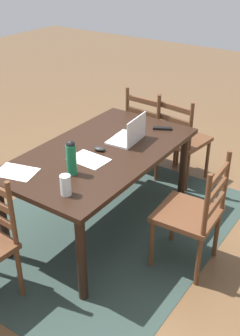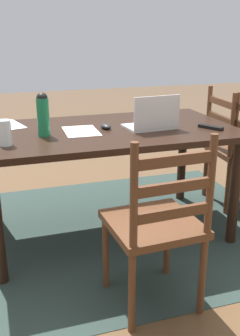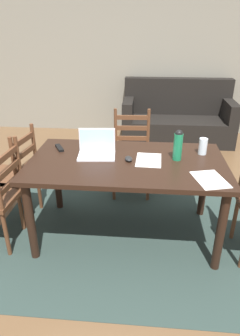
{
  "view_description": "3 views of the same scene",
  "coord_description": "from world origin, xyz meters",
  "px_view_note": "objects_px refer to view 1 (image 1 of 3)",
  "views": [
    {
      "loc": [
        2.37,
        1.81,
        2.26
      ],
      "look_at": [
        -0.08,
        0.13,
        0.6
      ],
      "focal_mm": 44.02,
      "sensor_mm": 36.0,
      "label": 1
    },
    {
      "loc": [
        0.72,
        2.49,
        1.39
      ],
      "look_at": [
        -0.06,
        0.07,
        0.5
      ],
      "focal_mm": 43.07,
      "sensor_mm": 36.0,
      "label": 2
    },
    {
      "loc": [
        0.15,
        -2.32,
        1.8
      ],
      "look_at": [
        -0.06,
        0.01,
        0.68
      ],
      "focal_mm": 32.0,
      "sensor_mm": 36.0,
      "label": 3
    }
  ],
  "objects_px": {
    "drinking_glass": "(66,185)",
    "computer_mouse": "(100,149)",
    "chair_left_near": "(150,131)",
    "chair_far_head": "(192,214)",
    "chair_left_far": "(182,140)",
    "water_bottle": "(71,157)",
    "tv_remote": "(162,128)",
    "laptop": "(130,135)",
    "dining_table": "(101,160)"
  },
  "relations": [
    {
      "from": "drinking_glass",
      "to": "computer_mouse",
      "type": "xyz_separation_m",
      "value": [
        -0.65,
        -0.2,
        -0.06
      ]
    },
    {
      "from": "computer_mouse",
      "to": "laptop",
      "type": "bearing_deg",
      "value": 149.34
    },
    {
      "from": "water_bottle",
      "to": "computer_mouse",
      "type": "xyz_separation_m",
      "value": [
        -0.41,
        -0.05,
        -0.12
      ]
    },
    {
      "from": "chair_far_head",
      "to": "water_bottle",
      "type": "bearing_deg",
      "value": -61.45
    },
    {
      "from": "chair_left_near",
      "to": "chair_left_far",
      "type": "bearing_deg",
      "value": 90.05
    },
    {
      "from": "dining_table",
      "to": "laptop",
      "type": "height_order",
      "value": "laptop"
    },
    {
      "from": "chair_left_near",
      "to": "tv_remote",
      "type": "distance_m",
      "value": 0.7
    },
    {
      "from": "laptop",
      "to": "water_bottle",
      "type": "height_order",
      "value": "water_bottle"
    },
    {
      "from": "chair_left_near",
      "to": "dining_table",
      "type": "bearing_deg",
      "value": 9.6
    },
    {
      "from": "chair_far_head",
      "to": "tv_remote",
      "type": "distance_m",
      "value": 0.95
    },
    {
      "from": "chair_left_near",
      "to": "computer_mouse",
      "type": "relative_size",
      "value": 9.5
    },
    {
      "from": "laptop",
      "to": "chair_far_head",
      "type": "bearing_deg",
      "value": 69.78
    },
    {
      "from": "tv_remote",
      "to": "dining_table",
      "type": "bearing_deg",
      "value": -47.12
    },
    {
      "from": "dining_table",
      "to": "chair_left_near",
      "type": "distance_m",
      "value": 1.16
    },
    {
      "from": "chair_left_near",
      "to": "laptop",
      "type": "relative_size",
      "value": 2.81
    },
    {
      "from": "chair_left_near",
      "to": "chair_far_head",
      "type": "bearing_deg",
      "value": 42.58
    },
    {
      "from": "dining_table",
      "to": "tv_remote",
      "type": "bearing_deg",
      "value": 161.96
    },
    {
      "from": "laptop",
      "to": "tv_remote",
      "type": "xyz_separation_m",
      "value": [
        -0.37,
        0.11,
        -0.05
      ]
    },
    {
      "from": "dining_table",
      "to": "water_bottle",
      "type": "bearing_deg",
      "value": 7.88
    },
    {
      "from": "chair_left_far",
      "to": "computer_mouse",
      "type": "relative_size",
      "value": 9.5
    },
    {
      "from": "chair_left_far",
      "to": "drinking_glass",
      "type": "distance_m",
      "value": 1.82
    },
    {
      "from": "water_bottle",
      "to": "tv_remote",
      "type": "xyz_separation_m",
      "value": [
        -1.07,
        0.15,
        -0.13
      ]
    },
    {
      "from": "dining_table",
      "to": "computer_mouse",
      "type": "xyz_separation_m",
      "value": [
        0.01,
        0.0,
        0.11
      ]
    },
    {
      "from": "drinking_glass",
      "to": "tv_remote",
      "type": "bearing_deg",
      "value": 179.75
    },
    {
      "from": "dining_table",
      "to": "chair_left_far",
      "type": "relative_size",
      "value": 1.76
    },
    {
      "from": "laptop",
      "to": "drinking_glass",
      "type": "relative_size",
      "value": 2.33
    },
    {
      "from": "chair_left_far",
      "to": "tv_remote",
      "type": "xyz_separation_m",
      "value": [
        0.48,
        0.03,
        0.31
      ]
    },
    {
      "from": "computer_mouse",
      "to": "tv_remote",
      "type": "bearing_deg",
      "value": 150.97
    },
    {
      "from": "chair_far_head",
      "to": "tv_remote",
      "type": "bearing_deg",
      "value": -135.51
    },
    {
      "from": "dining_table",
      "to": "drinking_glass",
      "type": "xyz_separation_m",
      "value": [
        0.66,
        0.2,
        0.16
      ]
    },
    {
      "from": "chair_left_far",
      "to": "laptop",
      "type": "height_order",
      "value": "laptop"
    },
    {
      "from": "chair_far_head",
      "to": "water_bottle",
      "type": "xyz_separation_m",
      "value": [
        0.43,
        -0.78,
        0.44
      ]
    },
    {
      "from": "chair_far_head",
      "to": "water_bottle",
      "type": "distance_m",
      "value": 0.99
    },
    {
      "from": "chair_left_near",
      "to": "tv_remote",
      "type": "xyz_separation_m",
      "value": [
        0.48,
        0.4,
        0.31
      ]
    },
    {
      "from": "chair_left_far",
      "to": "water_bottle",
      "type": "distance_m",
      "value": 1.61
    },
    {
      "from": "computer_mouse",
      "to": "tv_remote",
      "type": "height_order",
      "value": "computer_mouse"
    },
    {
      "from": "dining_table",
      "to": "tv_remote",
      "type": "distance_m",
      "value": 0.68
    },
    {
      "from": "dining_table",
      "to": "chair_left_far",
      "type": "bearing_deg",
      "value": 170.78
    },
    {
      "from": "computer_mouse",
      "to": "tv_remote",
      "type": "xyz_separation_m",
      "value": [
        -0.66,
        0.21,
        -0.01
      ]
    },
    {
      "from": "chair_left_near",
      "to": "laptop",
      "type": "distance_m",
      "value": 0.97
    },
    {
      "from": "dining_table",
      "to": "chair_far_head",
      "type": "distance_m",
      "value": 0.87
    },
    {
      "from": "dining_table",
      "to": "chair_left_near",
      "type": "bearing_deg",
      "value": -170.4
    },
    {
      "from": "laptop",
      "to": "tv_remote",
      "type": "relative_size",
      "value": 1.99
    },
    {
      "from": "dining_table",
      "to": "chair_far_head",
      "type": "xyz_separation_m",
      "value": [
        -0.0,
        0.84,
        -0.21
      ]
    },
    {
      "from": "chair_left_near",
      "to": "chair_far_head",
      "type": "relative_size",
      "value": 1.0
    },
    {
      "from": "water_bottle",
      "to": "computer_mouse",
      "type": "height_order",
      "value": "water_bottle"
    },
    {
      "from": "laptop",
      "to": "drinking_glass",
      "type": "bearing_deg",
      "value": 6.19
    },
    {
      "from": "drinking_glass",
      "to": "computer_mouse",
      "type": "distance_m",
      "value": 0.68
    },
    {
      "from": "chair_left_near",
      "to": "computer_mouse",
      "type": "xyz_separation_m",
      "value": [
        1.14,
        0.19,
        0.31
      ]
    },
    {
      "from": "computer_mouse",
      "to": "chair_far_head",
      "type": "bearing_deg",
      "value": 79.41
    }
  ]
}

